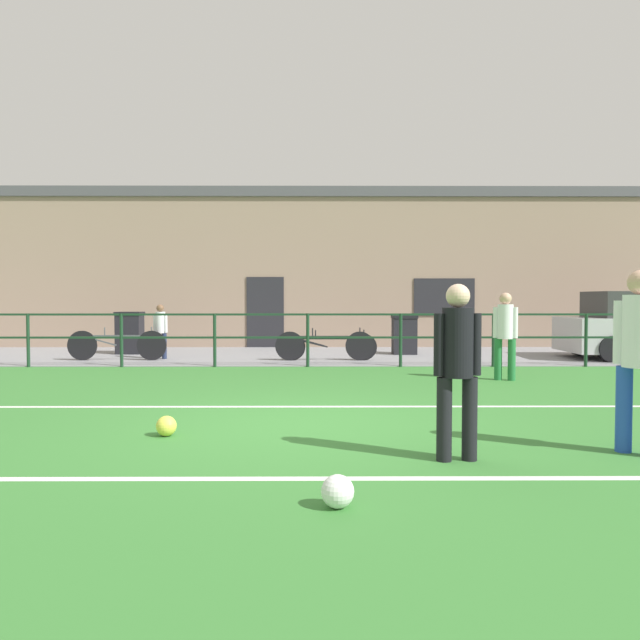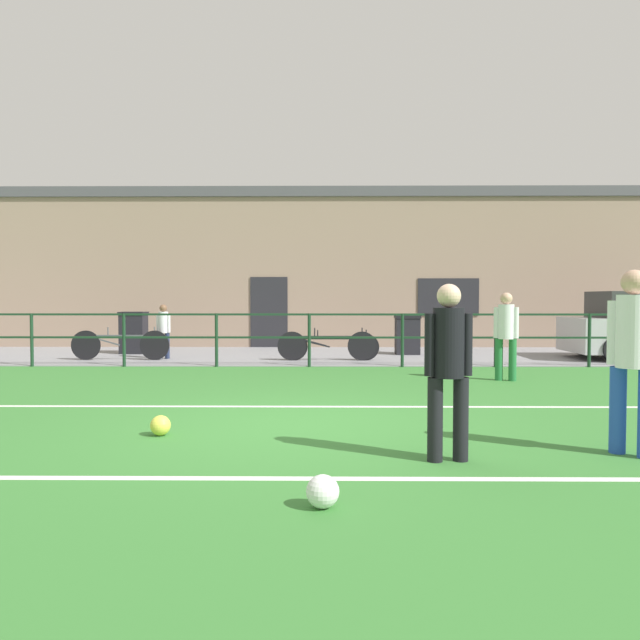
{
  "view_description": "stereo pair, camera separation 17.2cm",
  "coord_description": "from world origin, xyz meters",
  "px_view_note": "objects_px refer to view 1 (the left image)",
  "views": [
    {
      "loc": [
        0.19,
        -7.11,
        1.49
      ],
      "look_at": [
        0.25,
        3.92,
        1.08
      ],
      "focal_mm": 34.34,
      "sensor_mm": 36.0,
      "label": 1
    },
    {
      "loc": [
        0.36,
        -7.11,
        1.49
      ],
      "look_at": [
        0.25,
        3.92,
        1.08
      ],
      "focal_mm": 34.34,
      "sensor_mm": 36.0,
      "label": 2
    }
  ],
  "objects_px": {
    "trash_bin_1": "(404,334)",
    "bicycle_parked_1": "(117,345)",
    "player_winger": "(505,331)",
    "soccer_ball_spare": "(166,426)",
    "player_goalkeeper": "(457,361)",
    "soccer_ball_match": "(338,491)",
    "bicycle_parked_2": "(328,346)",
    "player_striker": "(639,350)",
    "trash_bin_0": "(130,333)",
    "spectator_child": "(160,328)",
    "bicycle_parked_0": "(325,345)"
  },
  "relations": [
    {
      "from": "player_goalkeeper",
      "to": "spectator_child",
      "type": "distance_m",
      "value": 10.42
    },
    {
      "from": "spectator_child",
      "to": "trash_bin_1",
      "type": "relative_size",
      "value": 1.29
    },
    {
      "from": "bicycle_parked_1",
      "to": "spectator_child",
      "type": "bearing_deg",
      "value": 20.28
    },
    {
      "from": "bicycle_parked_1",
      "to": "trash_bin_1",
      "type": "xyz_separation_m",
      "value": [
        6.97,
        1.54,
        0.15
      ]
    },
    {
      "from": "player_striker",
      "to": "soccer_ball_match",
      "type": "height_order",
      "value": "player_striker"
    },
    {
      "from": "player_winger",
      "to": "player_striker",
      "type": "bearing_deg",
      "value": -74.05
    },
    {
      "from": "bicycle_parked_0",
      "to": "trash_bin_0",
      "type": "xyz_separation_m",
      "value": [
        -5.09,
        1.76,
        0.2
      ]
    },
    {
      "from": "player_goalkeeper",
      "to": "trash_bin_1",
      "type": "distance_m",
      "value": 10.38
    },
    {
      "from": "player_goalkeeper",
      "to": "soccer_ball_match",
      "type": "distance_m",
      "value": 1.87
    },
    {
      "from": "soccer_ball_match",
      "to": "spectator_child",
      "type": "bearing_deg",
      "value": 110.56
    },
    {
      "from": "player_winger",
      "to": "trash_bin_1",
      "type": "height_order",
      "value": "player_winger"
    },
    {
      "from": "bicycle_parked_1",
      "to": "player_winger",
      "type": "bearing_deg",
      "value": -22.54
    },
    {
      "from": "trash_bin_1",
      "to": "bicycle_parked_1",
      "type": "bearing_deg",
      "value": -167.54
    },
    {
      "from": "soccer_ball_match",
      "to": "bicycle_parked_1",
      "type": "height_order",
      "value": "bicycle_parked_1"
    },
    {
      "from": "player_goalkeeper",
      "to": "soccer_ball_spare",
      "type": "distance_m",
      "value": 3.17
    },
    {
      "from": "player_goalkeeper",
      "to": "trash_bin_1",
      "type": "xyz_separation_m",
      "value": [
        1.0,
        10.32,
        -0.39
      ]
    },
    {
      "from": "soccer_ball_spare",
      "to": "bicycle_parked_1",
      "type": "distance_m",
      "value": 8.37
    },
    {
      "from": "player_striker",
      "to": "soccer_ball_spare",
      "type": "xyz_separation_m",
      "value": [
        -4.67,
        0.78,
        -0.88
      ]
    },
    {
      "from": "spectator_child",
      "to": "player_striker",
      "type": "bearing_deg",
      "value": 138.03
    },
    {
      "from": "player_striker",
      "to": "player_winger",
      "type": "height_order",
      "value": "player_striker"
    },
    {
      "from": "player_striker",
      "to": "trash_bin_0",
      "type": "height_order",
      "value": "player_striker"
    },
    {
      "from": "player_striker",
      "to": "player_winger",
      "type": "xyz_separation_m",
      "value": [
        0.34,
        5.21,
        -0.1
      ]
    },
    {
      "from": "spectator_child",
      "to": "trash_bin_1",
      "type": "xyz_separation_m",
      "value": [
        6.03,
        1.19,
        -0.23
      ]
    },
    {
      "from": "trash_bin_1",
      "to": "player_striker",
      "type": "bearing_deg",
      "value": -85.65
    },
    {
      "from": "trash_bin_1",
      "to": "bicycle_parked_2",
      "type": "bearing_deg",
      "value": -142.66
    },
    {
      "from": "soccer_ball_spare",
      "to": "trash_bin_1",
      "type": "relative_size",
      "value": 0.22
    },
    {
      "from": "soccer_ball_match",
      "to": "soccer_ball_spare",
      "type": "relative_size",
      "value": 1.08
    },
    {
      "from": "player_goalkeeper",
      "to": "bicycle_parked_2",
      "type": "height_order",
      "value": "player_goalkeeper"
    },
    {
      "from": "player_striker",
      "to": "soccer_ball_spare",
      "type": "distance_m",
      "value": 4.82
    },
    {
      "from": "soccer_ball_spare",
      "to": "bicycle_parked_2",
      "type": "height_order",
      "value": "bicycle_parked_2"
    },
    {
      "from": "player_striker",
      "to": "trash_bin_0",
      "type": "xyz_separation_m",
      "value": [
        -7.95,
        10.27,
        -0.42
      ]
    },
    {
      "from": "soccer_ball_match",
      "to": "trash_bin_1",
      "type": "height_order",
      "value": "trash_bin_1"
    },
    {
      "from": "player_striker",
      "to": "spectator_child",
      "type": "relative_size",
      "value": 1.34
    },
    {
      "from": "player_striker",
      "to": "bicycle_parked_1",
      "type": "xyz_separation_m",
      "value": [
        -7.74,
        8.57,
        -0.61
      ]
    },
    {
      "from": "soccer_ball_match",
      "to": "bicycle_parked_2",
      "type": "bearing_deg",
      "value": 89.34
    },
    {
      "from": "bicycle_parked_1",
      "to": "bicycle_parked_2",
      "type": "relative_size",
      "value": 1.01
    },
    {
      "from": "bicycle_parked_2",
      "to": "bicycle_parked_1",
      "type": "bearing_deg",
      "value": 180.0
    },
    {
      "from": "player_goalkeeper",
      "to": "spectator_child",
      "type": "relative_size",
      "value": 1.24
    },
    {
      "from": "player_striker",
      "to": "bicycle_parked_2",
      "type": "xyz_separation_m",
      "value": [
        -2.79,
        8.57,
        -0.65
      ]
    },
    {
      "from": "trash_bin_0",
      "to": "player_winger",
      "type": "bearing_deg",
      "value": -31.38
    },
    {
      "from": "player_winger",
      "to": "soccer_ball_match",
      "type": "height_order",
      "value": "player_winger"
    },
    {
      "from": "player_goalkeeper",
      "to": "soccer_ball_match",
      "type": "bearing_deg",
      "value": -138.14
    },
    {
      "from": "spectator_child",
      "to": "bicycle_parked_0",
      "type": "distance_m",
      "value": 3.98
    },
    {
      "from": "soccer_ball_match",
      "to": "bicycle_parked_0",
      "type": "distance_m",
      "value": 9.98
    },
    {
      "from": "spectator_child",
      "to": "bicycle_parked_2",
      "type": "bearing_deg",
      "value": -174.24
    },
    {
      "from": "player_goalkeeper",
      "to": "bicycle_parked_0",
      "type": "distance_m",
      "value": 8.81
    },
    {
      "from": "spectator_child",
      "to": "bicycle_parked_2",
      "type": "height_order",
      "value": "spectator_child"
    },
    {
      "from": "player_winger",
      "to": "soccer_ball_spare",
      "type": "xyz_separation_m",
      "value": [
        -5.01,
        -4.43,
        -0.79
      ]
    },
    {
      "from": "player_goalkeeper",
      "to": "soccer_ball_spare",
      "type": "xyz_separation_m",
      "value": [
        -2.9,
        1.0,
        -0.81
      ]
    },
    {
      "from": "bicycle_parked_0",
      "to": "bicycle_parked_2",
      "type": "bearing_deg",
      "value": 38.5
    }
  ]
}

